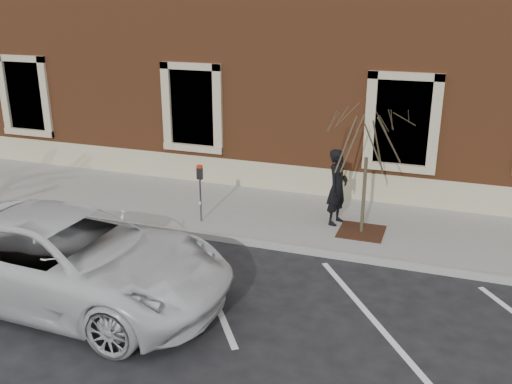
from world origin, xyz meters
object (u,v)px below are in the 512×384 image
at_px(man, 337,187).
at_px(white_truck, 70,258).
at_px(sapling, 368,136).
at_px(parking_meter, 200,183).

xyz_separation_m(man, white_truck, (-4.04, -5.11, -0.23)).
bearing_deg(sapling, parking_meter, -170.70).
bearing_deg(man, parking_meter, 122.22).
relative_size(sapling, white_truck, 0.54).
xyz_separation_m(parking_meter, sapling, (3.93, 0.64, 1.35)).
height_order(parking_meter, white_truck, white_truck).
relative_size(parking_meter, sapling, 0.43).
relative_size(man, white_truck, 0.30).
height_order(sapling, white_truck, sapling).
bearing_deg(parking_meter, man, 36.71).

